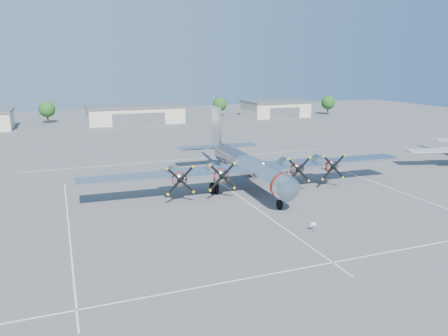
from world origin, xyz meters
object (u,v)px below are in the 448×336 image
object	(u,v)px
hangar_east	(275,108)
main_bomber_b29	(246,186)
hangar_center	(135,114)
info_placard	(313,225)
tree_far_east	(328,103)
tree_west	(47,109)
tree_east	(220,104)

from	to	relation	value
hangar_east	main_bomber_b29	world-z (taller)	hangar_east
hangar_center	info_placard	size ratio (longest dim) A/B	27.87
tree_far_east	main_bomber_b29	bearing A→B (deg)	-130.64
hangar_center	tree_far_east	distance (m)	68.05
hangar_center	tree_far_east	world-z (taller)	tree_far_east
hangar_east	hangar_center	bearing A→B (deg)	-180.00
tree_west	main_bomber_b29	world-z (taller)	tree_west
tree_west	info_placard	world-z (taller)	tree_west
hangar_east	info_placard	distance (m)	107.01
hangar_center	info_placard	xyz separation A→B (m)	(2.44, -96.81, -1.99)
hangar_east	tree_west	distance (m)	73.46
hangar_center	hangar_east	world-z (taller)	same
tree_east	tree_far_east	bearing A→B (deg)	-11.89
tree_east	hangar_east	bearing A→B (deg)	-18.54
hangar_center	info_placard	bearing A→B (deg)	-88.56
hangar_east	info_placard	world-z (taller)	hangar_east
hangar_center	tree_east	size ratio (longest dim) A/B	4.31
tree_west	info_placard	size ratio (longest dim) A/B	6.47
hangar_east	tree_west	world-z (taller)	tree_west
main_bomber_b29	hangar_east	bearing A→B (deg)	61.70
tree_east	info_placard	xyz separation A→B (m)	(-27.56, -102.85, -3.50)
tree_west	main_bomber_b29	xyz separation A→B (m)	(27.95, -85.79, -4.22)
hangar_center	hangar_east	xyz separation A→B (m)	(48.00, 0.00, 0.00)
hangar_east	tree_east	world-z (taller)	tree_east
tree_east	info_placard	distance (m)	106.53
tree_east	info_placard	bearing A→B (deg)	-105.00
tree_far_east	main_bomber_b29	distance (m)	99.97
tree_west	info_placard	distance (m)	108.43
tree_east	main_bomber_b29	bearing A→B (deg)	-107.89
main_bomber_b29	hangar_center	bearing A→B (deg)	93.96
hangar_center	tree_far_east	size ratio (longest dim) A/B	4.31
hangar_east	info_placard	xyz separation A→B (m)	(-45.56, -96.81, -1.99)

